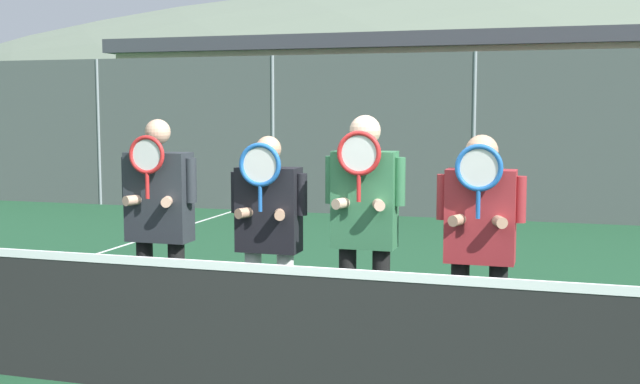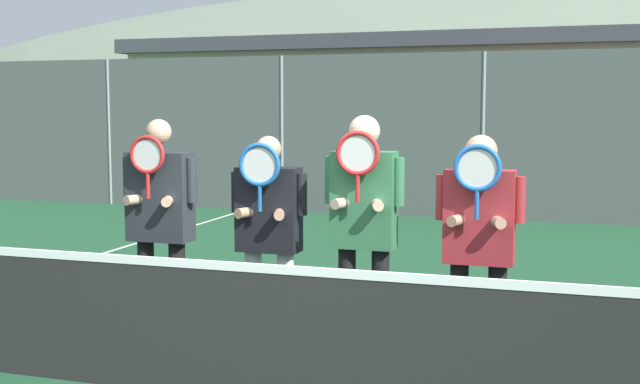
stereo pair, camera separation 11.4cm
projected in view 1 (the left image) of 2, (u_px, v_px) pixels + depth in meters
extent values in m
ellipsoid|color=slate|center=(539.00, 137.00, 52.33)|extent=(98.24, 54.58, 19.10)
cube|color=beige|center=(500.00, 116.00, 21.16)|extent=(19.91, 5.00, 3.36)
cube|color=#3D4247|center=(502.00, 45.00, 20.96)|extent=(20.41, 5.50, 0.36)
cylinder|color=gray|center=(99.00, 132.00, 15.73)|extent=(0.06, 0.06, 2.85)
cylinder|color=gray|center=(273.00, 134.00, 14.68)|extent=(0.06, 0.06, 2.85)
cylinder|color=gray|center=(474.00, 136.00, 13.64)|extent=(0.06, 0.06, 2.85)
cube|color=#4C5451|center=(474.00, 136.00, 13.64)|extent=(21.84, 0.02, 2.85)
cube|color=black|center=(316.00, 343.00, 5.03)|extent=(11.50, 0.02, 0.87)
cube|color=white|center=(316.00, 272.00, 4.98)|extent=(11.50, 0.03, 0.06)
cube|color=white|center=(31.00, 274.00, 9.18)|extent=(0.05, 16.00, 0.01)
cylinder|color=black|center=(146.00, 295.00, 6.32)|extent=(0.13, 0.13, 0.87)
cylinder|color=black|center=(177.00, 297.00, 6.24)|extent=(0.13, 0.13, 0.87)
cube|color=#282D33|center=(159.00, 197.00, 6.20)|extent=(0.50, 0.22, 0.69)
sphere|color=tan|center=(158.00, 132.00, 6.14)|extent=(0.20, 0.20, 0.20)
cylinder|color=#282D33|center=(127.00, 179.00, 6.26)|extent=(0.08, 0.08, 0.34)
cylinder|color=#282D33|center=(191.00, 180.00, 6.10)|extent=(0.08, 0.08, 0.34)
cylinder|color=tan|center=(139.00, 200.00, 6.15)|extent=(0.16, 0.27, 0.08)
cylinder|color=tan|center=(168.00, 201.00, 6.08)|extent=(0.16, 0.27, 0.08)
cylinder|color=red|center=(147.00, 186.00, 6.01)|extent=(0.03, 0.03, 0.20)
torus|color=red|center=(147.00, 155.00, 5.99)|extent=(0.29, 0.03, 0.29)
cylinder|color=silver|center=(147.00, 155.00, 5.99)|extent=(0.24, 0.00, 0.24)
cylinder|color=white|center=(253.00, 302.00, 6.20)|extent=(0.13, 0.13, 0.81)
cylinder|color=white|center=(286.00, 305.00, 6.12)|extent=(0.13, 0.13, 0.81)
cube|color=black|center=(269.00, 210.00, 6.08)|extent=(0.48, 0.22, 0.64)
sphere|color=tan|center=(268.00, 149.00, 6.03)|extent=(0.20, 0.20, 0.20)
cylinder|color=black|center=(236.00, 192.00, 6.15)|extent=(0.08, 0.08, 0.31)
cylinder|color=black|center=(302.00, 194.00, 5.99)|extent=(0.08, 0.08, 0.31)
cylinder|color=tan|center=(250.00, 212.00, 6.03)|extent=(0.16, 0.27, 0.08)
cylinder|color=tan|center=(280.00, 213.00, 5.96)|extent=(0.16, 0.27, 0.08)
cylinder|color=#1E5BAD|center=(260.00, 198.00, 5.90)|extent=(0.03, 0.03, 0.20)
torus|color=#1E5BAD|center=(260.00, 165.00, 5.87)|extent=(0.33, 0.04, 0.33)
cylinder|color=silver|center=(260.00, 165.00, 5.87)|extent=(0.27, 0.00, 0.27)
cylinder|color=black|center=(347.00, 306.00, 5.93)|extent=(0.13, 0.13, 0.89)
cylinder|color=black|center=(381.00, 308.00, 5.86)|extent=(0.13, 0.13, 0.89)
cube|color=#337047|center=(365.00, 200.00, 5.81)|extent=(0.46, 0.22, 0.70)
sphere|color=#DBB293|center=(365.00, 131.00, 5.76)|extent=(0.22, 0.22, 0.22)
cylinder|color=#337047|center=(331.00, 180.00, 5.87)|extent=(0.08, 0.08, 0.35)
cylinder|color=#337047|center=(400.00, 182.00, 5.72)|extent=(0.08, 0.08, 0.35)
cylinder|color=#DBB293|center=(346.00, 203.00, 5.76)|extent=(0.16, 0.27, 0.08)
cylinder|color=#DBB293|center=(377.00, 204.00, 5.69)|extent=(0.16, 0.27, 0.08)
cylinder|color=red|center=(359.00, 188.00, 5.63)|extent=(0.03, 0.03, 0.20)
torus|color=red|center=(359.00, 153.00, 5.60)|extent=(0.32, 0.03, 0.32)
cylinder|color=silver|center=(359.00, 153.00, 5.60)|extent=(0.26, 0.00, 0.26)
cylinder|color=black|center=(459.00, 319.00, 5.69)|extent=(0.13, 0.13, 0.83)
cylinder|color=black|center=(497.00, 321.00, 5.62)|extent=(0.13, 0.13, 0.83)
cube|color=maroon|center=(480.00, 216.00, 5.58)|extent=(0.48, 0.22, 0.65)
sphere|color=tan|center=(482.00, 151.00, 5.53)|extent=(0.23, 0.23, 0.23)
cylinder|color=maroon|center=(443.00, 197.00, 5.64)|extent=(0.08, 0.08, 0.32)
cylinder|color=maroon|center=(520.00, 199.00, 5.49)|extent=(0.08, 0.08, 0.32)
cylinder|color=tan|center=(461.00, 219.00, 5.53)|extent=(0.16, 0.27, 0.08)
cylinder|color=tan|center=(497.00, 220.00, 5.46)|extent=(0.16, 0.27, 0.08)
cylinder|color=#1E5BAD|center=(478.00, 204.00, 5.40)|extent=(0.03, 0.03, 0.20)
torus|color=#1E5BAD|center=(479.00, 168.00, 5.37)|extent=(0.32, 0.03, 0.32)
cylinder|color=silver|center=(479.00, 168.00, 5.37)|extent=(0.26, 0.00, 0.26)
cube|color=black|center=(235.00, 161.00, 18.48)|extent=(4.09, 1.79, 0.76)
cube|color=#2D3842|center=(234.00, 131.00, 18.40)|extent=(2.25, 1.64, 0.62)
cylinder|color=black|center=(276.00, 183.00, 17.26)|extent=(0.60, 0.16, 0.60)
cylinder|color=black|center=(302.00, 176.00, 19.00)|extent=(0.60, 0.16, 0.60)
cylinder|color=black|center=(165.00, 179.00, 18.03)|extent=(0.60, 0.16, 0.60)
cylinder|color=black|center=(200.00, 173.00, 19.77)|extent=(0.60, 0.16, 0.60)
cube|color=maroon|center=(448.00, 165.00, 16.65)|extent=(4.07, 1.90, 0.84)
cube|color=#2D3842|center=(448.00, 128.00, 16.57)|extent=(2.24, 1.74, 0.68)
cylinder|color=black|center=(509.00, 192.00, 15.39)|extent=(0.60, 0.16, 0.60)
cylinder|color=black|center=(515.00, 183.00, 17.23)|extent=(0.60, 0.16, 0.60)
cylinder|color=black|center=(375.00, 188.00, 16.15)|extent=(0.60, 0.16, 0.60)
cylinder|color=black|center=(394.00, 180.00, 17.99)|extent=(0.60, 0.16, 0.60)
cylinder|color=black|center=(637.00, 195.00, 14.87)|extent=(0.60, 0.16, 0.60)
cylinder|color=black|center=(630.00, 185.00, 16.62)|extent=(0.60, 0.16, 0.60)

